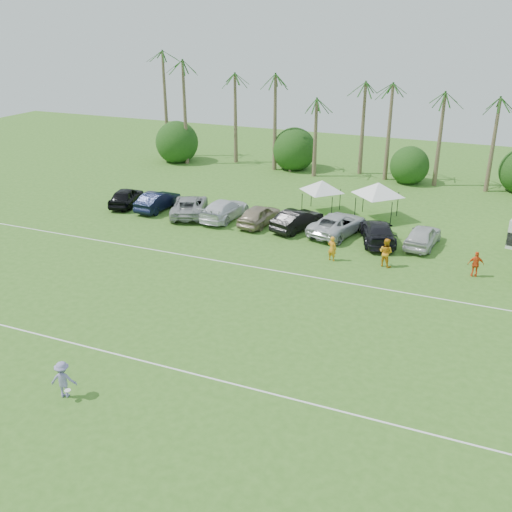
% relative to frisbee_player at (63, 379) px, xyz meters
% --- Properties ---
extents(ground, '(120.00, 120.00, 0.00)m').
position_rel_frisbee_player_xyz_m(ground, '(1.98, 1.53, -0.84)').
color(ground, '#3B6C20').
rests_on(ground, ground).
extents(field_lines, '(80.00, 12.10, 0.01)m').
position_rel_frisbee_player_xyz_m(field_lines, '(1.98, 9.53, -0.83)').
color(field_lines, white).
rests_on(field_lines, ground).
extents(palm_tree_0, '(2.40, 2.40, 8.90)m').
position_rel_frisbee_player_xyz_m(palm_tree_0, '(-20.02, 39.53, 6.64)').
color(palm_tree_0, brown).
rests_on(palm_tree_0, ground).
extents(palm_tree_1, '(2.40, 2.40, 9.90)m').
position_rel_frisbee_player_xyz_m(palm_tree_1, '(-15.02, 39.53, 7.52)').
color(palm_tree_1, brown).
rests_on(palm_tree_1, ground).
extents(palm_tree_2, '(2.40, 2.40, 10.90)m').
position_rel_frisbee_player_xyz_m(palm_tree_2, '(-10.02, 39.53, 8.38)').
color(palm_tree_2, brown).
rests_on(palm_tree_2, ground).
extents(palm_tree_3, '(2.40, 2.40, 11.90)m').
position_rel_frisbee_player_xyz_m(palm_tree_3, '(-6.02, 39.53, 9.23)').
color(palm_tree_3, brown).
rests_on(palm_tree_3, ground).
extents(palm_tree_4, '(2.40, 2.40, 8.90)m').
position_rel_frisbee_player_xyz_m(palm_tree_4, '(-2.02, 39.53, 6.64)').
color(palm_tree_4, brown).
rests_on(palm_tree_4, ground).
extents(palm_tree_5, '(2.40, 2.40, 9.90)m').
position_rel_frisbee_player_xyz_m(palm_tree_5, '(1.98, 39.53, 7.52)').
color(palm_tree_5, brown).
rests_on(palm_tree_5, ground).
extents(palm_tree_6, '(2.40, 2.40, 10.90)m').
position_rel_frisbee_player_xyz_m(palm_tree_6, '(5.98, 39.53, 8.38)').
color(palm_tree_6, brown).
rests_on(palm_tree_6, ground).
extents(palm_tree_7, '(2.40, 2.40, 11.90)m').
position_rel_frisbee_player_xyz_m(palm_tree_7, '(9.98, 39.53, 9.23)').
color(palm_tree_7, brown).
rests_on(palm_tree_7, ground).
extents(palm_tree_8, '(2.40, 2.40, 8.90)m').
position_rel_frisbee_player_xyz_m(palm_tree_8, '(14.98, 39.53, 6.64)').
color(palm_tree_8, brown).
rests_on(palm_tree_8, ground).
extents(bush_tree_0, '(4.00, 4.00, 4.00)m').
position_rel_frisbee_player_xyz_m(bush_tree_0, '(-17.02, 40.53, 0.96)').
color(bush_tree_0, brown).
rests_on(bush_tree_0, ground).
extents(bush_tree_1, '(4.00, 4.00, 4.00)m').
position_rel_frisbee_player_xyz_m(bush_tree_1, '(-4.02, 40.53, 0.96)').
color(bush_tree_1, brown).
rests_on(bush_tree_1, ground).
extents(bush_tree_2, '(4.00, 4.00, 4.00)m').
position_rel_frisbee_player_xyz_m(bush_tree_2, '(7.98, 40.53, 0.96)').
color(bush_tree_2, brown).
rests_on(bush_tree_2, ground).
extents(sideline_player_a, '(0.69, 0.54, 1.69)m').
position_rel_frisbee_player_xyz_m(sideline_player_a, '(6.41, 18.52, 0.01)').
color(sideline_player_a, orange).
rests_on(sideline_player_a, ground).
extents(sideline_player_b, '(1.12, 1.01, 1.90)m').
position_rel_frisbee_player_xyz_m(sideline_player_b, '(9.82, 18.97, 0.11)').
color(sideline_player_b, orange).
rests_on(sideline_player_b, ground).
extents(sideline_player_c, '(1.03, 0.61, 1.64)m').
position_rel_frisbee_player_xyz_m(sideline_player_c, '(15.25, 19.51, -0.02)').
color(sideline_player_c, '#ED511A').
rests_on(sideline_player_c, ground).
extents(canopy_tent_left, '(3.87, 3.87, 3.14)m').
position_rel_frisbee_player_xyz_m(canopy_tent_left, '(2.84, 27.91, 1.85)').
color(canopy_tent_left, black).
rests_on(canopy_tent_left, ground).
extents(canopy_tent_right, '(4.31, 4.31, 3.49)m').
position_rel_frisbee_player_xyz_m(canopy_tent_right, '(7.36, 27.95, 2.15)').
color(canopy_tent_right, black).
rests_on(canopy_tent_right, ground).
extents(frisbee_player, '(1.23, 0.96, 1.67)m').
position_rel_frisbee_player_xyz_m(frisbee_player, '(0.00, 0.00, 0.00)').
color(frisbee_player, '#867EB3').
rests_on(frisbee_player, ground).
extents(parked_car_0, '(2.81, 4.85, 1.55)m').
position_rel_frisbee_player_xyz_m(parked_car_0, '(-12.93, 23.24, -0.06)').
color(parked_car_0, black).
rests_on(parked_car_0, ground).
extents(parked_car_1, '(1.80, 4.76, 1.55)m').
position_rel_frisbee_player_xyz_m(parked_car_1, '(-9.87, 23.31, -0.06)').
color(parked_car_1, black).
rests_on(parked_car_1, ground).
extents(parked_car_2, '(4.47, 6.14, 1.55)m').
position_rel_frisbee_player_xyz_m(parked_car_2, '(-6.81, 23.17, -0.06)').
color(parked_car_2, '#9D9EA0').
rests_on(parked_car_2, ground).
extents(parked_car_3, '(2.51, 5.48, 1.55)m').
position_rel_frisbee_player_xyz_m(parked_car_3, '(-3.75, 23.37, -0.06)').
color(parked_car_3, white).
rests_on(parked_car_3, ground).
extents(parked_car_4, '(2.33, 4.73, 1.55)m').
position_rel_frisbee_player_xyz_m(parked_car_4, '(-0.69, 23.18, -0.06)').
color(parked_car_4, gray).
rests_on(parked_car_4, ground).
extents(parked_car_5, '(3.09, 4.99, 1.55)m').
position_rel_frisbee_player_xyz_m(parked_car_5, '(2.37, 23.26, -0.06)').
color(parked_car_5, black).
rests_on(parked_car_5, ground).
extents(parked_car_6, '(3.84, 6.04, 1.55)m').
position_rel_frisbee_player_xyz_m(parked_car_6, '(5.43, 23.51, -0.06)').
color(parked_car_6, silver).
rests_on(parked_car_6, ground).
extents(parked_car_7, '(3.76, 5.76, 1.55)m').
position_rel_frisbee_player_xyz_m(parked_car_7, '(8.49, 23.01, -0.06)').
color(parked_car_7, black).
rests_on(parked_car_7, ground).
extents(parked_car_8, '(2.35, 4.74, 1.55)m').
position_rel_frisbee_player_xyz_m(parked_car_8, '(11.55, 23.42, -0.06)').
color(parked_car_8, silver).
rests_on(parked_car_8, ground).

